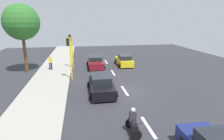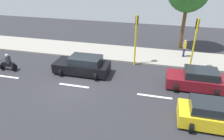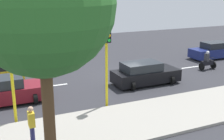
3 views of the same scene
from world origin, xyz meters
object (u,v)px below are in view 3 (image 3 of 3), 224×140
at_px(pedestrian_near_signal, 32,125).
at_px(traffic_light_corner, 11,65).
at_px(car_black, 145,74).
at_px(car_dark_blue, 212,51).
at_px(traffic_light_midblock, 107,55).
at_px(motorcycle, 208,62).
at_px(car_maroon, 7,91).
at_px(street_tree_center, 42,4).

bearing_deg(pedestrian_near_signal, traffic_light_corner, -172.07).
xyz_separation_m(car_black, car_dark_blue, (-3.89, 9.53, -0.00)).
bearing_deg(car_black, traffic_light_midblock, -55.28).
height_order(motorcycle, pedestrian_near_signal, pedestrian_near_signal).
bearing_deg(traffic_light_corner, car_maroon, -177.43).
relative_size(pedestrian_near_signal, street_tree_center, 0.21).
xyz_separation_m(motorcycle, street_tree_center, (9.17, -14.61, 5.23)).
relative_size(pedestrian_near_signal, traffic_light_midblock, 0.38).
distance_m(car_black, traffic_light_midblock, 5.29).
bearing_deg(street_tree_center, traffic_light_corner, -174.40).
bearing_deg(motorcycle, car_maroon, -87.09).
bearing_deg(traffic_light_midblock, street_tree_center, -38.23).
distance_m(car_dark_blue, street_tree_center, 22.04).
height_order(car_black, pedestrian_near_signal, pedestrian_near_signal).
height_order(car_maroon, pedestrian_near_signal, pedestrian_near_signal).
xyz_separation_m(car_dark_blue, pedestrian_near_signal, (9.25, -17.90, 0.35)).
xyz_separation_m(car_maroon, traffic_light_corner, (2.99, 0.13, 2.22)).
distance_m(car_black, street_tree_center, 12.66).
relative_size(car_dark_blue, street_tree_center, 0.51).
bearing_deg(car_black, motorcycle, 99.13).
height_order(motorcycle, traffic_light_midblock, traffic_light_midblock).
distance_m(car_black, motorcycle, 6.49).
height_order(car_dark_blue, pedestrian_near_signal, pedestrian_near_signal).
distance_m(traffic_light_corner, traffic_light_midblock, 4.79).
bearing_deg(traffic_light_corner, motorcycle, 103.97).
distance_m(car_dark_blue, motorcycle, 4.23).
relative_size(car_black, street_tree_center, 0.57).
height_order(traffic_light_midblock, street_tree_center, street_tree_center).
height_order(car_maroon, car_dark_blue, same).
bearing_deg(motorcycle, street_tree_center, -57.89).
bearing_deg(car_maroon, traffic_light_corner, 2.57).
relative_size(car_black, car_maroon, 1.11).
height_order(car_black, traffic_light_midblock, traffic_light_midblock).
bearing_deg(traffic_light_corner, car_dark_blue, 109.93).
xyz_separation_m(car_maroon, pedestrian_near_signal, (5.61, 0.50, 0.35)).
bearing_deg(motorcycle, pedestrian_near_signal, -66.62).
xyz_separation_m(car_maroon, street_tree_center, (8.39, 0.66, 5.16)).
distance_m(car_maroon, car_dark_blue, 18.76).
xyz_separation_m(car_dark_blue, motorcycle, (2.86, -3.12, -0.07)).
bearing_deg(car_dark_blue, street_tree_center, -55.86).
bearing_deg(car_maroon, street_tree_center, 4.52).
bearing_deg(car_maroon, car_black, 88.37).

